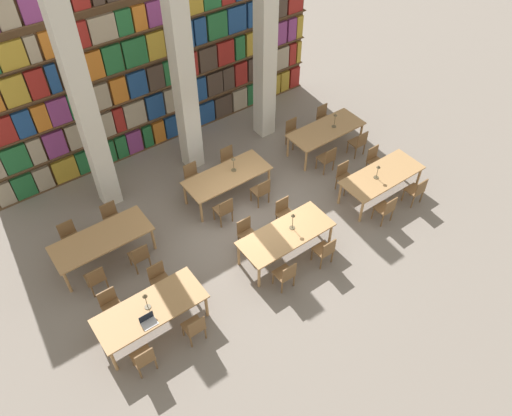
{
  "coord_description": "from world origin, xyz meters",
  "views": [
    {
      "loc": [
        -5.21,
        -7.27,
        9.78
      ],
      "look_at": [
        0.0,
        -0.12,
        0.7
      ],
      "focal_mm": 35.0,
      "sensor_mm": 36.0,
      "label": 1
    }
  ],
  "objects_px": {
    "reading_table_1": "(286,235)",
    "reading_table_5": "(326,131)",
    "desk_lamp_0": "(146,299)",
    "chair_4": "(286,274)",
    "desk_lamp_3": "(233,162)",
    "pillar_right": "(265,44)",
    "chair_14": "(139,256)",
    "chair_17": "(193,177)",
    "chair_22": "(359,142)",
    "reading_table_0": "(150,310)",
    "reading_table_2": "(382,176)",
    "chair_15": "(112,217)",
    "chair_1": "(111,305)",
    "chair_7": "(285,213)",
    "chair_10": "(416,190)",
    "chair_9": "(345,176)",
    "chair_21": "(293,132)",
    "chair_3": "(159,279)",
    "reading_table_3": "(102,240)",
    "chair_2": "(195,327)",
    "laptop": "(148,322)",
    "chair_5": "(247,233)",
    "chair_16": "(224,209)",
    "chair_20": "(327,158)",
    "desk_lamp_1": "(293,219)",
    "chair_23": "(324,118)",
    "pillar_center": "(183,74)",
    "chair_6": "(325,250)",
    "chair_18": "(261,191)",
    "pillar_left": "(85,109)",
    "chair_13": "(70,236)",
    "chair_8": "(386,209)",
    "chair_12": "(96,278)",
    "chair_0": "(144,358)",
    "reading_table_4": "(227,177)",
    "desk_lamp_4": "(335,118)",
    "chair_19": "(229,160)",
    "chair_11": "(375,160)"
  },
  "relations": [
    {
      "from": "chair_3",
      "to": "chair_5",
      "type": "relative_size",
      "value": 1.0
    },
    {
      "from": "chair_1",
      "to": "chair_7",
      "type": "distance_m",
      "value": 4.82
    },
    {
      "from": "chair_17",
      "to": "chair_22",
      "type": "distance_m",
      "value": 5.06
    },
    {
      "from": "chair_4",
      "to": "desk_lamp_3",
      "type": "relative_size",
      "value": 1.94
    },
    {
      "from": "chair_18",
      "to": "chair_19",
      "type": "bearing_deg",
      "value": 90.0
    },
    {
      "from": "pillar_center",
      "to": "chair_15",
      "type": "xyz_separation_m",
      "value": [
        -3.05,
        -1.1,
        -2.53
      ]
    },
    {
      "from": "reading_table_2",
      "to": "chair_13",
      "type": "bearing_deg",
      "value": 157.55
    },
    {
      "from": "chair_17",
      "to": "reading_table_4",
      "type": "bearing_deg",
      "value": 129.16
    },
    {
      "from": "chair_4",
      "to": "desk_lamp_3",
      "type": "distance_m",
      "value": 3.57
    },
    {
      "from": "chair_1",
      "to": "chair_5",
      "type": "distance_m",
      "value": 3.62
    },
    {
      "from": "chair_0",
      "to": "chair_18",
      "type": "bearing_deg",
      "value": 27.66
    },
    {
      "from": "desk_lamp_3",
      "to": "chair_23",
      "type": "relative_size",
      "value": 0.52
    },
    {
      "from": "chair_6",
      "to": "chair_4",
      "type": "bearing_deg",
      "value": 180.0
    },
    {
      "from": "reading_table_4",
      "to": "pillar_center",
      "type": "bearing_deg",
      "value": 91.96
    },
    {
      "from": "chair_4",
      "to": "reading_table_3",
      "type": "relative_size",
      "value": 0.37
    },
    {
      "from": "chair_16",
      "to": "chair_20",
      "type": "distance_m",
      "value": 3.55
    },
    {
      "from": "chair_2",
      "to": "chair_13",
      "type": "bearing_deg",
      "value": 106.31
    },
    {
      "from": "reading_table_0",
      "to": "chair_10",
      "type": "relative_size",
      "value": 2.72
    },
    {
      "from": "chair_23",
      "to": "chair_3",
      "type": "bearing_deg",
      "value": 19.01
    },
    {
      "from": "desk_lamp_0",
      "to": "reading_table_1",
      "type": "height_order",
      "value": "desk_lamp_0"
    },
    {
      "from": "chair_10",
      "to": "chair_17",
      "type": "bearing_deg",
      "value": 138.85
    },
    {
      "from": "chair_3",
      "to": "reading_table_5",
      "type": "bearing_deg",
      "value": -165.47
    },
    {
      "from": "reading_table_2",
      "to": "chair_15",
      "type": "height_order",
      "value": "chair_15"
    },
    {
      "from": "chair_10",
      "to": "chair_18",
      "type": "height_order",
      "value": "same"
    },
    {
      "from": "chair_12",
      "to": "reading_table_5",
      "type": "relative_size",
      "value": 0.37
    },
    {
      "from": "desk_lamp_0",
      "to": "reading_table_1",
      "type": "relative_size",
      "value": 0.19
    },
    {
      "from": "laptop",
      "to": "pillar_right",
      "type": "bearing_deg",
      "value": 35.7
    },
    {
      "from": "reading_table_1",
      "to": "reading_table_5",
      "type": "bearing_deg",
      "value": 35.5
    },
    {
      "from": "chair_5",
      "to": "chair_8",
      "type": "xyz_separation_m",
      "value": [
        3.43,
        -1.44,
        0.0
      ]
    },
    {
      "from": "chair_5",
      "to": "chair_9",
      "type": "xyz_separation_m",
      "value": [
        3.43,
        0.12,
        0.0
      ]
    },
    {
      "from": "chair_11",
      "to": "chair_16",
      "type": "xyz_separation_m",
      "value": [
        -4.6,
        0.9,
        0.0
      ]
    },
    {
      "from": "desk_lamp_1",
      "to": "chair_15",
      "type": "distance_m",
      "value": 4.67
    },
    {
      "from": "desk_lamp_0",
      "to": "chair_8",
      "type": "xyz_separation_m",
      "value": [
        6.47,
        -0.76,
        -0.62
      ]
    },
    {
      "from": "reading_table_3",
      "to": "chair_20",
      "type": "distance_m",
      "value": 6.64
    },
    {
      "from": "chair_1",
      "to": "reading_table_0",
      "type": "bearing_deg",
      "value": 127.65
    },
    {
      "from": "reading_table_4",
      "to": "chair_17",
      "type": "bearing_deg",
      "value": 129.16
    },
    {
      "from": "chair_9",
      "to": "chair_21",
      "type": "xyz_separation_m",
      "value": [
        0.12,
        2.42,
        0.0
      ]
    },
    {
      "from": "chair_8",
      "to": "desk_lamp_3",
      "type": "distance_m",
      "value": 4.2
    },
    {
      "from": "chair_5",
      "to": "chair_16",
      "type": "relative_size",
      "value": 1.0
    },
    {
      "from": "pillar_right",
      "to": "chair_14",
      "type": "relative_size",
      "value": 6.86
    },
    {
      "from": "pillar_left",
      "to": "chair_9",
      "type": "distance_m",
      "value": 6.99
    },
    {
      "from": "reading_table_2",
      "to": "chair_2",
      "type": "bearing_deg",
      "value": -172.51
    },
    {
      "from": "chair_4",
      "to": "chair_6",
      "type": "height_order",
      "value": "same"
    },
    {
      "from": "pillar_right",
      "to": "reading_table_0",
      "type": "height_order",
      "value": "pillar_right"
    },
    {
      "from": "chair_8",
      "to": "desk_lamp_4",
      "type": "relative_size",
      "value": 1.87
    },
    {
      "from": "chair_8",
      "to": "chair_20",
      "type": "relative_size",
      "value": 1.0
    },
    {
      "from": "chair_17",
      "to": "reading_table_5",
      "type": "height_order",
      "value": "chair_17"
    },
    {
      "from": "chair_2",
      "to": "reading_table_1",
      "type": "relative_size",
      "value": 0.37
    },
    {
      "from": "chair_23",
      "to": "chair_5",
      "type": "bearing_deg",
      "value": 27.83
    },
    {
      "from": "chair_0",
      "to": "chair_15",
      "type": "bearing_deg",
      "value": 74.1
    }
  ]
}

